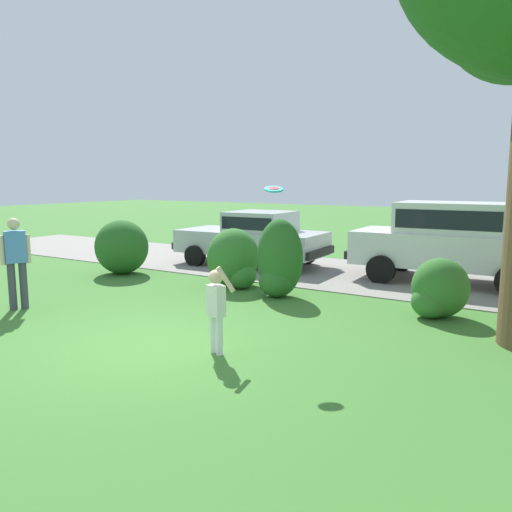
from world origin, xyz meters
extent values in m
plane|color=#3D752D|center=(0.00, 0.00, 0.00)|extent=(80.00, 80.00, 0.00)
cube|color=gray|center=(0.00, 6.91, 0.01)|extent=(28.00, 4.40, 0.02)
ellipsoid|color=#286023|center=(-4.61, 3.90, 0.71)|extent=(1.39, 1.35, 1.41)
ellipsoid|color=#33702B|center=(-1.25, 4.14, 0.67)|extent=(1.15, 1.32, 1.34)
ellipsoid|color=#33702B|center=(-0.93, 4.00, 0.30)|extent=(0.66, 0.66, 0.60)
ellipsoid|color=#286023|center=(0.17, 3.80, 0.82)|extent=(1.00, 0.84, 1.64)
ellipsoid|color=#286023|center=(0.16, 3.71, 0.35)|extent=(0.78, 0.78, 0.70)
ellipsoid|color=#33702B|center=(3.41, 3.89, 0.53)|extent=(1.01, 0.92, 1.07)
ellipsoid|color=#33702B|center=(3.29, 3.72, 0.30)|extent=(0.66, 0.66, 0.59)
cube|color=silver|center=(-2.43, 6.79, 0.68)|extent=(4.26, 1.99, 0.64)
cube|color=silver|center=(-2.12, 6.80, 1.28)|extent=(1.74, 1.68, 0.56)
cube|color=black|center=(-2.12, 6.80, 1.28)|extent=(1.60, 1.69, 0.34)
cylinder|color=black|center=(-3.70, 5.80, 0.30)|extent=(0.61, 0.24, 0.60)
cylinder|color=black|center=(-3.77, 7.68, 0.30)|extent=(0.61, 0.24, 0.60)
cylinder|color=black|center=(-1.10, 5.89, 0.30)|extent=(0.61, 0.24, 0.60)
cylinder|color=black|center=(-1.16, 7.77, 0.30)|extent=(0.61, 0.24, 0.60)
cube|color=black|center=(-4.57, 6.71, 0.52)|extent=(0.18, 1.75, 0.20)
cube|color=black|center=(-0.29, 6.86, 0.52)|extent=(0.18, 1.75, 0.20)
cube|color=white|center=(2.94, 7.21, 0.80)|extent=(4.55, 1.97, 0.80)
cube|color=white|center=(2.94, 7.21, 1.56)|extent=(2.52, 1.69, 0.72)
cube|color=black|center=(2.94, 7.21, 1.56)|extent=(2.32, 1.70, 0.43)
cylinder|color=black|center=(1.57, 6.23, 0.34)|extent=(0.69, 0.24, 0.68)
cylinder|color=black|center=(1.52, 8.11, 0.34)|extent=(0.69, 0.24, 0.68)
cylinder|color=black|center=(4.36, 6.31, 0.34)|extent=(0.69, 0.24, 0.68)
cube|color=black|center=(0.65, 7.14, 0.60)|extent=(0.17, 1.75, 0.20)
cylinder|color=white|center=(1.09, 0.22, 0.28)|extent=(0.10, 0.10, 0.55)
cylinder|color=white|center=(1.22, 0.18, 0.28)|extent=(0.10, 0.10, 0.55)
cube|color=white|center=(1.16, 0.20, 0.77)|extent=(0.30, 0.23, 0.44)
sphere|color=beige|center=(1.16, 0.20, 1.11)|extent=(0.20, 0.20, 0.20)
cylinder|color=beige|center=(1.32, 0.20, 1.09)|extent=(0.24, 0.21, 0.39)
cylinder|color=beige|center=(1.00, 0.24, 0.72)|extent=(0.07, 0.07, 0.36)
cylinder|color=#1EB7B2|center=(1.56, 1.11, 2.31)|extent=(0.29, 0.28, 0.13)
cylinder|color=red|center=(1.56, 1.11, 2.31)|extent=(0.16, 0.16, 0.09)
cylinder|color=#3F3F4C|center=(-3.57, 0.14, 0.45)|extent=(0.14, 0.14, 0.90)
cylinder|color=#3F3F4C|center=(-3.48, 0.32, 0.45)|extent=(0.14, 0.14, 0.90)
cube|color=#4C7FCC|center=(-3.53, 0.23, 1.20)|extent=(0.36, 0.42, 0.60)
sphere|color=beige|center=(-3.53, 0.23, 1.63)|extent=(0.22, 0.22, 0.22)
cylinder|color=beige|center=(-3.62, 0.03, 1.15)|extent=(0.09, 0.09, 0.55)
cylinder|color=beige|center=(-3.43, 0.43, 1.15)|extent=(0.09, 0.09, 0.55)
camera|label=1|loc=(5.28, -5.39, 2.45)|focal=35.53mm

